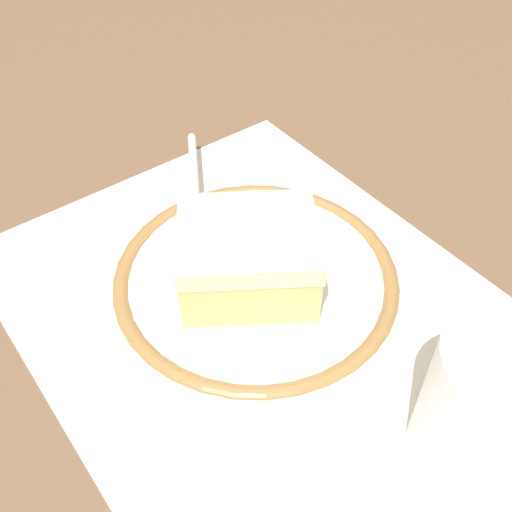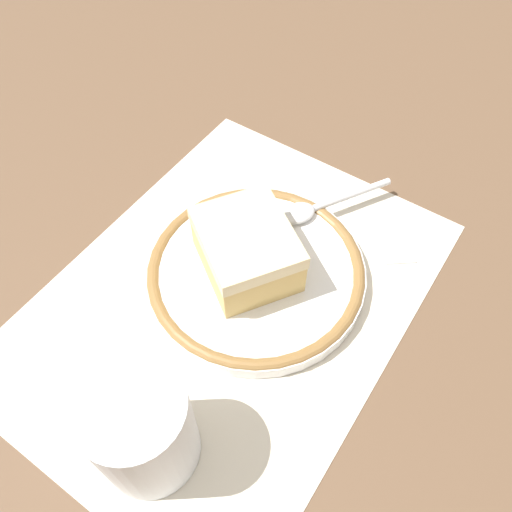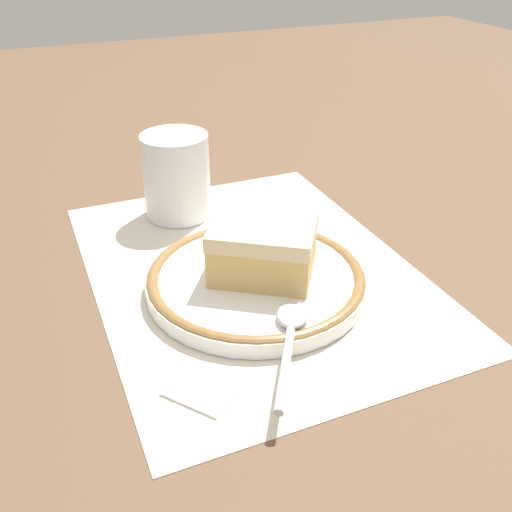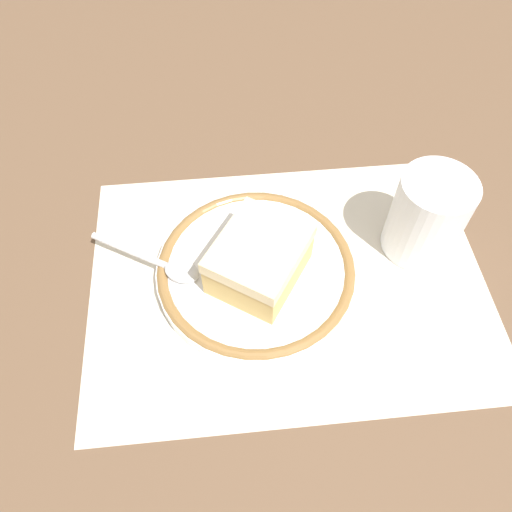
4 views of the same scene
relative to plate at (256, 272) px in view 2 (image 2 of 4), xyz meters
name	(u,v)px [view 2 (image 2 of 4)]	position (x,y,z in m)	size (l,w,h in m)	color
ground_plane	(229,298)	(0.03, -0.01, -0.01)	(2.40, 2.40, 0.00)	brown
placemat	(229,298)	(0.03, -0.01, -0.01)	(0.41, 0.30, 0.00)	beige
plate	(256,272)	(0.00, 0.00, 0.00)	(0.20, 0.20, 0.02)	white
cake_slice	(249,251)	(0.00, -0.01, 0.03)	(0.12, 0.12, 0.05)	#DBB76B
spoon	(315,207)	(-0.09, 0.01, 0.01)	(0.12, 0.08, 0.01)	silver
cup	(143,432)	(0.18, 0.02, 0.03)	(0.07, 0.07, 0.10)	white
sugar_packet	(396,241)	(-0.11, 0.09, -0.01)	(0.05, 0.03, 0.01)	white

